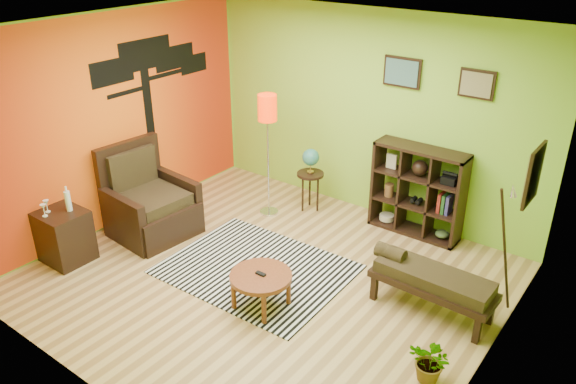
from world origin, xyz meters
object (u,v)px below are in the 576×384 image
Objects in this scene: globe_table at (311,164)px; armchair at (149,207)px; bench at (430,279)px; coffee_table at (261,279)px; cube_shelf at (418,191)px; side_cabinet at (65,236)px; potted_plant at (431,366)px; floor_lamp at (268,119)px.

armchair is at bearing -126.81° from globe_table.
coffee_table is at bearing -144.84° from bench.
cube_shelf reaches higher than globe_table.
globe_table is (1.61, 2.87, 0.37)m from side_cabinet.
globe_table is at bearing 142.76° from potted_plant.
armchair is (-2.22, 0.39, 0.01)m from coffee_table.
armchair is 0.69× the size of floor_lamp.
bench is at bearing 35.16° from coffee_table.
potted_plant is (2.79, -2.12, -0.53)m from globe_table.
coffee_table is 0.69× the size of side_cabinet.
armchair is 0.89× the size of bench.
floor_lamp is at bearing 54.97° from armchair.
armchair is 1.12m from side_cabinet.
floor_lamp is at bearing -158.89° from cube_shelf.
coffee_table is at bearing -10.01° from armchair.
floor_lamp is (-1.28, 1.74, 1.05)m from coffee_table.
side_cabinet is at bearing -170.25° from potted_plant.
armchair is at bearing 175.49° from potted_plant.
floor_lamp is at bearing 63.40° from side_cabinet.
globe_table is (0.40, 0.45, -0.70)m from floor_lamp.
bench is (3.94, 1.71, 0.06)m from side_cabinet.
floor_lamp reaches higher than bench.
bench is 3.11× the size of potted_plant.
floor_lamp reaches higher than armchair.
armchair reaches higher than bench.
floor_lamp is 4.04× the size of potted_plant.
side_cabinet is at bearing -104.13° from armchair.
globe_table is 0.77× the size of cube_shelf.
bench is (0.83, -1.45, -0.21)m from cube_shelf.
cube_shelf is 2.80× the size of potted_plant.
side_cabinet is 2.25× the size of potted_plant.
floor_lamp is 1.30× the size of bench.
side_cabinet is (-2.50, -0.69, -0.02)m from coffee_table.
globe_table is (-0.88, 2.19, 0.35)m from coffee_table.
potted_plant is (4.13, -0.33, -0.19)m from armchair.
floor_lamp reaches higher than cube_shelf.
side_cabinet is 0.56× the size of floor_lamp.
bench is at bearing -26.62° from globe_table.
cube_shelf reaches higher than bench.
armchair is 1.95m from floor_lamp.
coffee_table reaches higher than potted_plant.
coffee_table is 1.55× the size of potted_plant.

